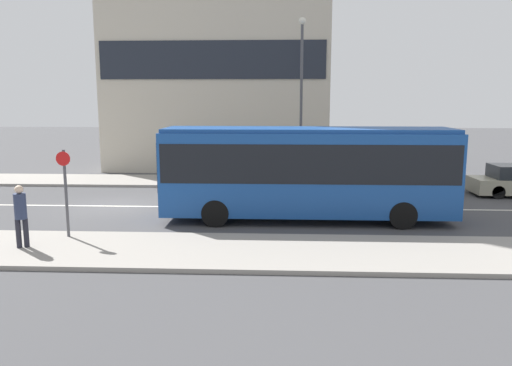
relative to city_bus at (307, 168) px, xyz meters
The scene contains 9 objects.
ground_plane 8.28m from the city_bus, 165.14° to the left, with size 120.00×120.00×0.00m, color #444447.
sidewalk_near 9.03m from the city_bus, 151.73° to the right, with size 44.00×3.50×0.13m.
sidewalk_far 11.54m from the city_bus, 133.10° to the left, with size 44.00×3.50×0.13m.
lane_centerline 8.28m from the city_bus, 165.14° to the left, with size 41.80×0.16×0.01m.
city_bus is the anchor object (origin of this frame).
parked_car_0 7.38m from the city_bus, 50.34° to the left, with size 4.52×1.87×1.40m.
pedestrian_near_stop 9.53m from the city_bus, 153.14° to the right, with size 0.34×0.34×1.84m.
bus_stop_sign 8.25m from the city_bus, 158.10° to the right, with size 0.44×0.12×2.75m.
street_lamp 7.66m from the city_bus, 89.69° to the left, with size 0.36×0.36×8.19m.
Camera 1 is at (6.81, -20.10, 4.40)m, focal length 35.00 mm.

